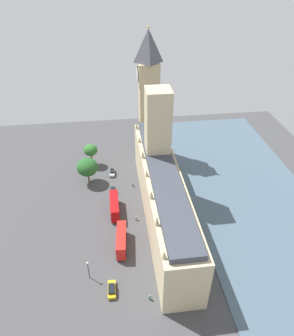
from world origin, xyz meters
TOP-DOWN VIEW (x-y plane):
  - ground_plane at (0.00, 0.00)m, footprint 135.63×135.63m
  - river_thames at (-32.58, 0.00)m, footprint 40.46×122.06m
  - parliament_building at (-1.99, -1.64)m, footprint 10.46×62.51m
  - clock_tower at (-2.41, -36.10)m, footprint 7.48×7.48m
  - car_silver_under_trees at (12.41, -23.49)m, footprint 1.98×4.53m
  - car_dark_green_kerbside at (12.45, -12.67)m, footprint 1.82×4.35m
  - double_decker_bus_leading at (12.26, -3.31)m, footprint 2.71×10.52m
  - double_decker_bus_corner at (10.94, 10.64)m, footprint 3.37×10.67m
  - car_yellow_cab_opposite_hall at (14.11, 24.16)m, footprint 2.01×4.75m
  - pedestrian_midblock at (5.40, 27.31)m, footprint 0.70×0.66m
  - pedestrian_trailing at (5.50, -15.35)m, footprint 0.61×0.52m
  - pedestrian_near_tower at (6.04, 0.97)m, footprint 0.56×0.65m
  - plane_tree_by_river_gate at (20.63, -19.94)m, footprint 7.17×7.17m
  - plane_tree_far_end at (19.73, -30.75)m, footprint 5.08×5.08m
  - street_lamp_slot_10 at (19.46, 19.64)m, footprint 0.56×0.56m

SIDE VIEW (x-z plane):
  - ground_plane at x=0.00m, z-range 0.00..0.00m
  - river_thames at x=-32.58m, z-range 0.00..0.25m
  - pedestrian_trailing at x=5.50m, z-range -0.08..1.47m
  - pedestrian_near_tower at x=6.04m, z-range -0.08..1.56m
  - pedestrian_midblock at x=5.40m, z-range -0.08..1.60m
  - car_dark_green_kerbside at x=12.45m, z-range 0.02..1.76m
  - car_silver_under_trees at x=12.41m, z-range 0.02..1.76m
  - car_yellow_cab_opposite_hall at x=14.11m, z-range 0.02..1.76m
  - double_decker_bus_leading at x=12.26m, z-range 0.26..5.01m
  - double_decker_bus_corner at x=10.94m, z-range 0.26..5.01m
  - street_lamp_slot_10 at x=19.46m, z-range 1.22..7.21m
  - plane_tree_by_river_gate at x=20.63m, z-range 1.61..10.94m
  - plane_tree_far_end at x=19.73m, z-range 2.09..10.68m
  - parliament_building at x=-1.99m, z-range -8.27..27.85m
  - clock_tower at x=-2.41m, z-range 0.78..48.29m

